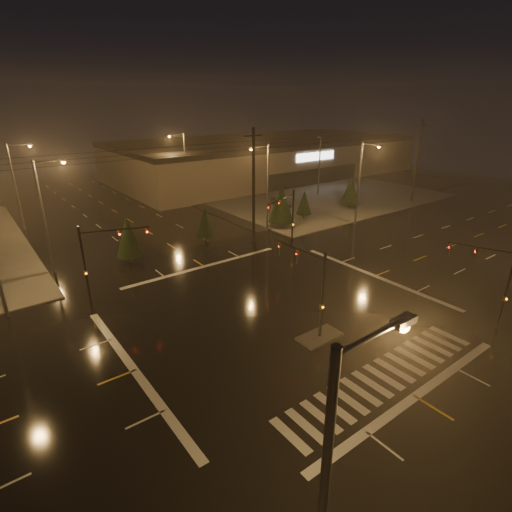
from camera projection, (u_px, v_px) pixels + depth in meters
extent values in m
plane|color=black|center=(280.00, 313.00, 29.16)|extent=(140.00, 140.00, 0.00)
cube|color=#45423D|center=(301.00, 191.00, 68.24)|extent=(36.00, 36.00, 0.12)
cube|color=#45423D|center=(320.00, 337.00, 26.16)|extent=(3.00, 1.60, 0.15)
cube|color=beige|center=(383.00, 377.00, 22.47)|extent=(15.00, 2.60, 0.01)
cube|color=beige|center=(415.00, 396.00, 20.98)|extent=(16.00, 0.50, 0.01)
cube|color=beige|center=(204.00, 266.00, 37.34)|extent=(16.00, 0.50, 0.01)
cube|color=black|center=(330.00, 189.00, 69.56)|extent=(50.00, 24.00, 0.08)
cube|color=#715F50|center=(266.00, 158.00, 81.68)|extent=(60.00, 28.00, 7.00)
cube|color=black|center=(266.00, 141.00, 80.48)|extent=(60.20, 28.20, 0.80)
cube|color=white|center=(316.00, 156.00, 70.58)|extent=(9.00, 0.20, 1.40)
cube|color=black|center=(314.00, 177.00, 71.93)|extent=(22.00, 0.15, 2.80)
cylinder|color=black|center=(322.00, 297.00, 25.09)|extent=(0.18, 0.18, 6.00)
cylinder|color=black|center=(300.00, 250.00, 25.85)|extent=(0.12, 4.50, 0.12)
imported|color=#594707|center=(279.00, 242.00, 27.38)|extent=(0.16, 0.20, 1.00)
cube|color=#594707|center=(322.00, 307.00, 25.35)|extent=(0.25, 0.18, 0.35)
cylinder|color=black|center=(293.00, 218.00, 41.75)|extent=(0.18, 0.18, 6.00)
cylinder|color=black|center=(281.00, 199.00, 38.89)|extent=(4.74, 1.82, 0.12)
imported|color=#594707|center=(269.00, 205.00, 37.15)|extent=(0.24, 0.22, 1.00)
cube|color=#594707|center=(292.00, 224.00, 42.01)|extent=(0.25, 0.18, 0.35)
cylinder|color=black|center=(84.00, 265.00, 30.00)|extent=(0.18, 0.18, 6.00)
cylinder|color=black|center=(115.00, 230.00, 29.76)|extent=(4.74, 1.82, 0.12)
imported|color=#594707|center=(146.00, 228.00, 30.39)|extent=(0.24, 0.22, 1.00)
cube|color=#594707|center=(86.00, 273.00, 30.25)|extent=(0.25, 0.18, 0.35)
cylinder|color=black|center=(507.00, 289.00, 26.14)|extent=(0.18, 0.18, 6.00)
cylinder|color=black|center=(481.00, 247.00, 26.24)|extent=(1.48, 3.80, 0.12)
imported|color=#594707|center=(451.00, 243.00, 27.17)|extent=(0.22, 0.24, 1.00)
cube|color=#594707|center=(505.00, 298.00, 26.39)|extent=(0.25, 0.18, 0.35)
cylinder|color=#38383A|center=(374.00, 335.00, 8.66)|extent=(2.40, 0.14, 0.14)
cube|color=#38383A|center=(404.00, 321.00, 9.29)|extent=(0.70, 0.30, 0.18)
sphere|color=orange|center=(403.00, 326.00, 9.34)|extent=(0.32, 0.32, 0.32)
cylinder|color=#38383A|center=(44.00, 219.00, 34.28)|extent=(0.24, 0.24, 10.00)
cylinder|color=#38383A|center=(49.00, 161.00, 33.20)|extent=(2.40, 0.14, 0.14)
cube|color=#38383A|center=(63.00, 160.00, 33.84)|extent=(0.70, 0.30, 0.18)
sphere|color=orange|center=(63.00, 162.00, 33.88)|extent=(0.32, 0.32, 0.32)
cylinder|color=#38383A|center=(16.00, 188.00, 46.18)|extent=(0.24, 0.24, 10.00)
cylinder|color=#38383A|center=(18.00, 145.00, 45.10)|extent=(2.40, 0.14, 0.14)
cube|color=#38383A|center=(29.00, 145.00, 45.73)|extent=(0.70, 0.30, 0.18)
sphere|color=orange|center=(30.00, 146.00, 45.78)|extent=(0.32, 0.32, 0.32)
cylinder|color=#38383A|center=(268.00, 189.00, 45.67)|extent=(0.24, 0.24, 10.00)
cylinder|color=#38383A|center=(259.00, 147.00, 43.24)|extent=(2.40, 0.14, 0.14)
cube|color=#38383A|center=(251.00, 148.00, 42.65)|extent=(0.70, 0.30, 0.18)
sphere|color=orange|center=(251.00, 149.00, 42.70)|extent=(0.32, 0.32, 0.32)
cylinder|color=#38383A|center=(186.00, 167.00, 60.54)|extent=(0.24, 0.24, 10.00)
cylinder|color=#38383A|center=(176.00, 135.00, 58.12)|extent=(2.40, 0.14, 0.14)
cube|color=#38383A|center=(169.00, 135.00, 57.52)|extent=(0.70, 0.30, 0.18)
sphere|color=orange|center=(169.00, 136.00, 57.57)|extent=(0.32, 0.32, 0.32)
cylinder|color=#38383A|center=(359.00, 184.00, 48.20)|extent=(0.24, 0.24, 10.00)
cylinder|color=#38383A|center=(371.00, 144.00, 45.56)|extent=(0.14, 2.40, 0.14)
cube|color=#38383A|center=(379.00, 146.00, 44.76)|extent=(0.30, 0.70, 0.18)
sphere|color=orange|center=(379.00, 147.00, 44.80)|extent=(0.32, 0.32, 0.32)
cylinder|color=black|center=(254.00, 187.00, 41.86)|extent=(0.32, 0.32, 12.00)
cube|color=black|center=(253.00, 136.00, 39.96)|extent=(2.20, 0.12, 0.12)
cylinder|color=black|center=(417.00, 162.00, 58.65)|extent=(0.32, 0.32, 12.00)
cube|color=black|center=(422.00, 125.00, 56.75)|extent=(2.20, 0.12, 0.12)
cylinder|color=black|center=(281.00, 224.00, 48.77)|extent=(0.18, 0.18, 0.70)
cone|color=black|center=(281.00, 202.00, 47.77)|extent=(3.05, 3.05, 4.77)
cylinder|color=black|center=(304.00, 216.00, 52.05)|extent=(0.18, 0.18, 0.70)
cone|color=black|center=(304.00, 202.00, 51.36)|extent=(1.97, 1.97, 3.08)
cylinder|color=black|center=(349.00, 206.00, 57.17)|extent=(0.18, 0.18, 0.70)
cone|color=black|center=(351.00, 190.00, 56.31)|extent=(2.59, 2.59, 4.04)
cylinder|color=black|center=(131.00, 258.00, 38.27)|extent=(0.18, 0.18, 0.70)
cone|color=black|center=(128.00, 236.00, 37.44)|extent=(2.45, 2.45, 3.82)
cylinder|color=black|center=(206.00, 238.00, 43.78)|extent=(0.18, 0.18, 0.70)
cone|color=black|center=(205.00, 221.00, 43.06)|extent=(2.06, 2.06, 3.22)
imported|color=black|center=(281.00, 202.00, 58.22)|extent=(1.95, 3.97, 1.30)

